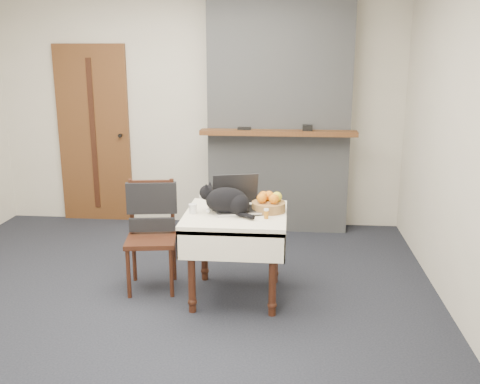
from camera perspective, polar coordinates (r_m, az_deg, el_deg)
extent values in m
plane|color=black|center=(4.45, -8.59, -10.80)|extent=(4.50, 4.50, 0.00)
cube|color=beige|center=(6.01, -4.51, 8.84)|extent=(4.50, 0.02, 2.60)
cube|color=beige|center=(4.13, 22.73, 5.20)|extent=(0.02, 4.00, 2.60)
cube|color=brown|center=(6.34, -15.30, 5.94)|extent=(0.82, 0.05, 2.00)
cube|color=#381F0F|center=(6.31, -15.40, 5.89)|extent=(0.06, 0.01, 1.70)
cylinder|color=black|center=(6.19, -12.66, 5.90)|extent=(0.04, 0.06, 0.04)
cube|color=gray|center=(5.78, 4.17, 8.62)|extent=(1.50, 0.30, 2.60)
cube|color=brown|center=(5.56, 4.08, 6.32)|extent=(1.62, 0.18, 0.05)
cube|color=black|center=(5.57, 0.46, 6.79)|extent=(0.14, 0.04, 0.03)
cube|color=black|center=(5.56, 7.21, 6.81)|extent=(0.10, 0.07, 0.06)
cylinder|color=#381F0F|center=(4.02, -5.18, -8.52)|extent=(0.06, 0.06, 0.64)
sphere|color=#381F0F|center=(4.12, -5.10, -11.59)|extent=(0.07, 0.07, 0.07)
cylinder|color=#381F0F|center=(3.96, 3.50, -8.85)|extent=(0.06, 0.06, 0.64)
sphere|color=#381F0F|center=(4.06, 3.44, -11.96)|extent=(0.07, 0.07, 0.07)
cylinder|color=#381F0F|center=(4.57, -3.82, -5.60)|extent=(0.06, 0.06, 0.64)
sphere|color=#381F0F|center=(4.66, -3.77, -8.37)|extent=(0.07, 0.07, 0.07)
cylinder|color=#381F0F|center=(4.52, 3.76, -5.84)|extent=(0.06, 0.06, 0.64)
sphere|color=#381F0F|center=(4.60, 3.71, -8.64)|extent=(0.07, 0.07, 0.07)
cube|color=white|center=(4.14, -0.45, -2.61)|extent=(0.78, 0.78, 0.06)
cube|color=white|center=(3.81, -1.03, -5.89)|extent=(0.78, 0.01, 0.22)
cube|color=white|center=(4.54, 0.04, -2.52)|extent=(0.78, 0.01, 0.22)
cube|color=white|center=(4.22, -5.66, -3.88)|extent=(0.01, 0.78, 0.22)
cube|color=white|center=(4.15, 4.86, -4.20)|extent=(0.01, 0.78, 0.22)
cube|color=#B7B7BC|center=(4.14, -0.14, -2.00)|extent=(0.42, 0.34, 0.02)
cube|color=black|center=(4.14, -0.14, -1.82)|extent=(0.34, 0.25, 0.00)
cube|color=black|center=(4.25, -0.51, 0.32)|extent=(0.37, 0.16, 0.25)
cube|color=#9FBBE9|center=(4.25, -0.50, 0.32)|extent=(0.34, 0.14, 0.22)
ellipsoid|color=black|center=(4.08, -1.43, -0.93)|extent=(0.36, 0.26, 0.21)
ellipsoid|color=black|center=(4.05, -0.13, -1.33)|extent=(0.21, 0.22, 0.17)
sphere|color=black|center=(4.12, -3.54, -0.07)|extent=(0.14, 0.14, 0.12)
ellipsoid|color=white|center=(4.15, -4.03, -0.41)|extent=(0.06, 0.07, 0.06)
ellipsoid|color=white|center=(4.13, -3.14, -1.29)|extent=(0.06, 0.08, 0.08)
cone|color=black|center=(4.07, -3.61, 0.61)|extent=(0.05, 0.05, 0.05)
cone|color=black|center=(4.14, -3.24, 0.83)|extent=(0.05, 0.05, 0.05)
cylinder|color=black|center=(3.98, 0.46, -2.49)|extent=(0.17, 0.13, 0.04)
sphere|color=white|center=(4.11, -3.41, -2.01)|extent=(0.04, 0.04, 0.04)
sphere|color=white|center=(4.18, -2.99, -1.73)|extent=(0.04, 0.04, 0.04)
cylinder|color=silver|center=(4.12, -5.06, -1.78)|extent=(0.06, 0.06, 0.07)
cylinder|color=#B16815|center=(3.98, 2.82, -2.42)|extent=(0.03, 0.03, 0.06)
cylinder|color=silver|center=(3.97, 2.83, -1.89)|extent=(0.04, 0.04, 0.01)
cylinder|color=#9F7640|center=(4.16, 3.07, -1.57)|extent=(0.26, 0.26, 0.07)
sphere|color=orange|center=(4.11, 2.33, -0.69)|extent=(0.08, 0.08, 0.08)
sphere|color=orange|center=(4.10, 3.64, -0.76)|extent=(0.08, 0.08, 0.08)
sphere|color=orange|center=(4.19, 3.11, -0.41)|extent=(0.08, 0.08, 0.08)
sphere|color=yellow|center=(4.17, 3.96, -0.50)|extent=(0.08, 0.08, 0.08)
sphere|color=orange|center=(4.18, 2.53, -0.43)|extent=(0.08, 0.08, 0.08)
cube|color=black|center=(4.11, 1.93, -2.26)|extent=(0.14, 0.04, 0.01)
cube|color=#381F0F|center=(4.42, -9.46, -5.07)|extent=(0.45, 0.45, 0.04)
cylinder|color=#381F0F|center=(4.36, -11.82, -8.44)|extent=(0.03, 0.03, 0.42)
cylinder|color=#381F0F|center=(4.32, -7.33, -8.45)|extent=(0.03, 0.03, 0.42)
cylinder|color=#381F0F|center=(4.67, -11.22, -6.83)|extent=(0.03, 0.03, 0.42)
cylinder|color=#381F0F|center=(4.63, -7.04, -6.83)|extent=(0.03, 0.03, 0.42)
cylinder|color=#381F0F|center=(4.53, -11.49, -1.56)|extent=(0.03, 0.03, 0.47)
cylinder|color=#381F0F|center=(4.49, -7.22, -1.51)|extent=(0.03, 0.03, 0.47)
cube|color=#381F0F|center=(4.48, -9.41, -0.38)|extent=(0.34, 0.08, 0.26)
cube|color=black|center=(4.48, -9.42, -0.64)|extent=(0.42, 0.12, 0.26)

